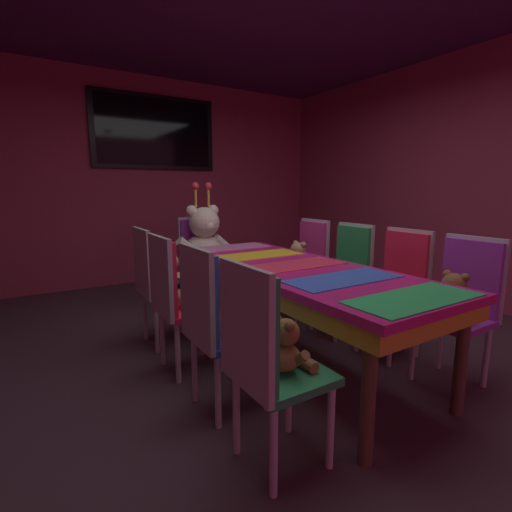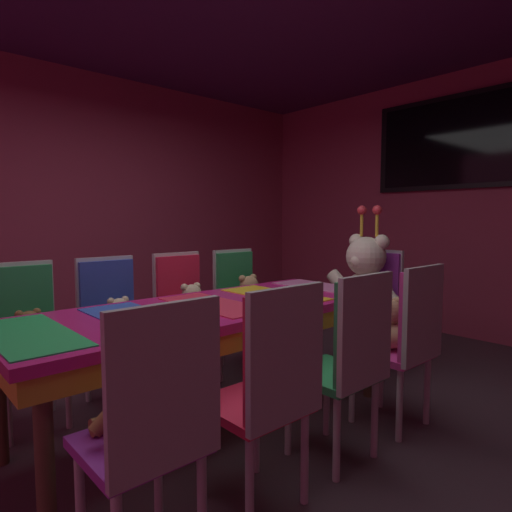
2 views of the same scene
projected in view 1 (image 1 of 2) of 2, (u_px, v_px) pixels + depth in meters
The scene contains 21 objects.
ground_plane at pixel (292, 360), 2.90m from camera, with size 7.90×7.90×0.00m, color #3F2D38.
wall_back at pixel (155, 181), 5.33m from camera, with size 5.20×0.12×2.80m, color #99334C.
wall_right at pixel (490, 179), 4.02m from camera, with size 0.12×6.40×2.80m, color #99334C.
banquet_table at pixel (294, 277), 2.79m from camera, with size 0.90×2.37×0.75m.
chair_left_0 at pixel (260, 349), 1.67m from camera, with size 0.42×0.41×0.98m.
teddy_left_0 at pixel (286, 348), 1.75m from camera, with size 0.21×0.27×0.26m.
chair_left_1 at pixel (210, 314), 2.14m from camera, with size 0.42×0.41×0.98m.
teddy_left_1 at pixel (232, 314), 2.21m from camera, with size 0.22×0.28×0.27m.
chair_left_2 at pixel (172, 291), 2.62m from camera, with size 0.42×0.41×0.98m.
teddy_left_2 at pixel (192, 289), 2.69m from camera, with size 0.25×0.32×0.30m.
chair_left_3 at pixel (153, 275), 3.09m from camera, with size 0.42×0.41×0.98m.
teddy_left_3 at pixel (170, 273), 3.17m from camera, with size 0.27×0.34×0.32m.
chair_right_0 at pixel (465, 295), 2.52m from camera, with size 0.42×0.41×0.98m.
teddy_right_0 at pixel (452, 299), 2.45m from camera, with size 0.25×0.33×0.31m.
chair_right_1 at pixel (400, 279), 2.98m from camera, with size 0.42×0.41×0.98m.
chair_right_2 at pixel (348, 267), 3.44m from camera, with size 0.42×0.41×0.98m.
chair_right_3 at pixel (309, 257), 3.91m from camera, with size 0.42×0.41×0.98m.
teddy_right_3 at pixel (297, 259), 3.83m from camera, with size 0.26×0.33×0.32m.
throne_chair at pixel (199, 252), 4.24m from camera, with size 0.41×0.42×0.98m.
king_teddy_bear at pixel (205, 240), 4.08m from camera, with size 0.70×0.54×0.90m.
wall_tv at pixel (155, 132), 5.14m from camera, with size 1.68×0.06×0.97m.
Camera 1 is at (-1.68, -2.16, 1.29)m, focal length 26.58 mm.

